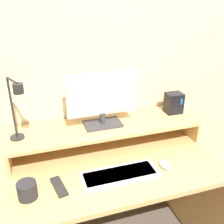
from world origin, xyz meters
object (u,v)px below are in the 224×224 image
mouse (165,165)px  mug (27,190)px  desk_lamp (16,106)px  monitor (102,99)px  remote_control (59,187)px  router_dock (174,103)px  keyboard (120,174)px

mouse → mug: size_ratio=0.93×
desk_lamp → mug: desk_lamp is taller
monitor → desk_lamp: desk_lamp is taller
monitor → remote_control: bearing=-135.3°
router_dock → mouse: size_ratio=1.59×
desk_lamp → remote_control: 0.47m
router_dock → mug: 1.08m
desk_lamp → router_dock: bearing=5.6°
monitor → desk_lamp: size_ratio=1.18×
mouse → mug: mug is taller
remote_control → mug: 0.16m
desk_lamp → mouse: 0.87m
remote_control → mug: mug is taller
mouse → mug: bearing=-179.0°
mug → router_dock: bearing=20.8°
remote_control → router_dock: bearing=22.9°
keyboard → mug: 0.48m
monitor → router_dock: monitor is taller
desk_lamp → keyboard: size_ratio=0.87×
mouse → remote_control: (-0.60, 0.01, -0.01)m
desk_lamp → router_dock: (1.00, 0.10, -0.15)m
remote_control → mug: size_ratio=1.69×
router_dock → mug: (-1.00, -0.38, -0.18)m
router_dock → mouse: 0.49m
keyboard → mug: (-0.48, -0.02, 0.03)m
router_dock → monitor: bearing=-176.5°
keyboard → remote_control: 0.33m
monitor → remote_control: (-0.33, -0.33, -0.32)m
desk_lamp → monitor: bearing=7.8°
monitor → mouse: size_ratio=4.88×
mouse → remote_control: size_ratio=0.55×
desk_lamp → remote_control: bearing=-59.0°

